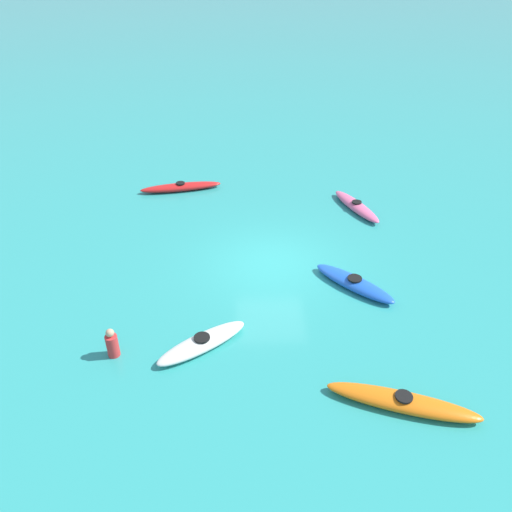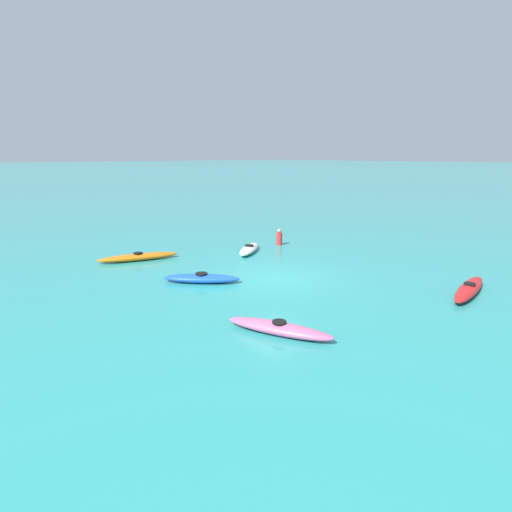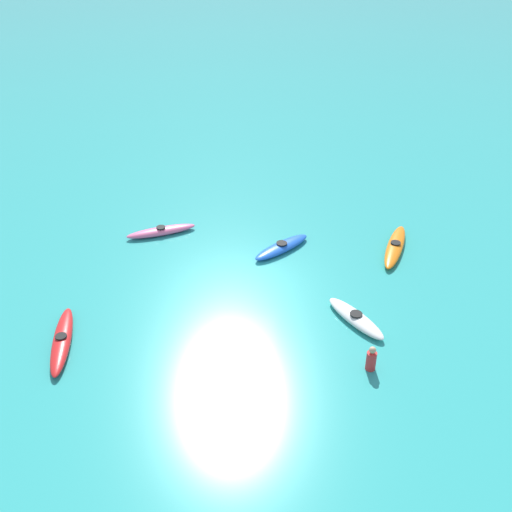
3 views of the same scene
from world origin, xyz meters
TOP-DOWN VIEW (x-y plane):
  - ground_plane at (0.00, 0.00)m, footprint 600.00×600.00m
  - kayak_red at (5.85, 3.60)m, footprint 1.20×3.55m
  - kayak_white at (-3.99, 2.12)m, footprint 2.12×2.62m
  - kayak_blue at (-1.46, -2.51)m, footprint 2.58×2.51m
  - kayak_orange at (-6.17, -2.69)m, footprint 1.75×3.60m
  - kayak_pink at (3.77, -3.68)m, footprint 3.03×1.68m
  - person_near_shore at (-4.19, 4.45)m, footprint 0.43×0.43m

SIDE VIEW (x-z plane):
  - ground_plane at x=0.00m, z-range 0.00..0.00m
  - kayak_red at x=5.85m, z-range -0.02..0.35m
  - kayak_orange at x=-6.17m, z-range -0.02..0.35m
  - kayak_pink at x=3.77m, z-range -0.02..0.35m
  - kayak_blue at x=-1.46m, z-range -0.02..0.35m
  - kayak_white at x=-3.99m, z-range -0.02..0.35m
  - person_near_shore at x=-4.19m, z-range -0.05..0.83m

